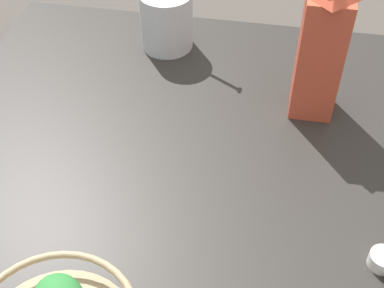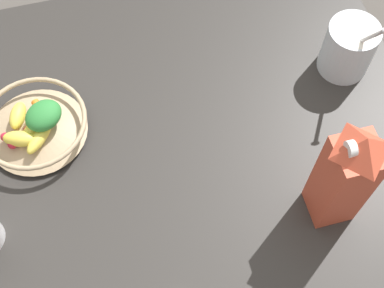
{
  "view_description": "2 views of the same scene",
  "coord_description": "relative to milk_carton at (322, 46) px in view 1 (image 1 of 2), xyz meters",
  "views": [
    {
      "loc": [
        0.05,
        -0.53,
        0.69
      ],
      "look_at": [
        -0.04,
        0.03,
        0.13
      ],
      "focal_mm": 50.0,
      "sensor_mm": 36.0,
      "label": 1
    },
    {
      "loc": [
        0.43,
        -0.1,
        1.0
      ],
      "look_at": [
        -0.02,
        0.02,
        0.12
      ],
      "focal_mm": 50.0,
      "sensor_mm": 36.0,
      "label": 2
    }
  ],
  "objects": [
    {
      "name": "countertop",
      "position": [
        -0.14,
        -0.25,
        -0.16
      ],
      "size": [
        1.04,
        1.04,
        0.04
      ],
      "color": "#2D2B28",
      "rests_on": "ground_plane"
    },
    {
      "name": "milk_carton",
      "position": [
        0.0,
        0.0,
        0.0
      ],
      "size": [
        0.08,
        0.08,
        0.27
      ],
      "color": "#CC4C33",
      "rests_on": "countertop"
    },
    {
      "name": "yogurt_tub",
      "position": [
        -0.3,
        0.15,
        -0.07
      ],
      "size": [
        0.14,
        0.11,
        0.21
      ],
      "color": "silver",
      "rests_on": "countertop"
    },
    {
      "name": "ground_plane",
      "position": [
        -0.14,
        -0.25,
        -0.18
      ],
      "size": [
        6.0,
        6.0,
        0.0
      ],
      "primitive_type": "plane",
      "color": "#4C4742"
    },
    {
      "name": "measuring_scoop",
      "position": [
        0.11,
        -0.33,
        -0.13
      ],
      "size": [
        0.04,
        0.1,
        0.02
      ],
      "color": "white",
      "rests_on": "countertop"
    }
  ]
}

